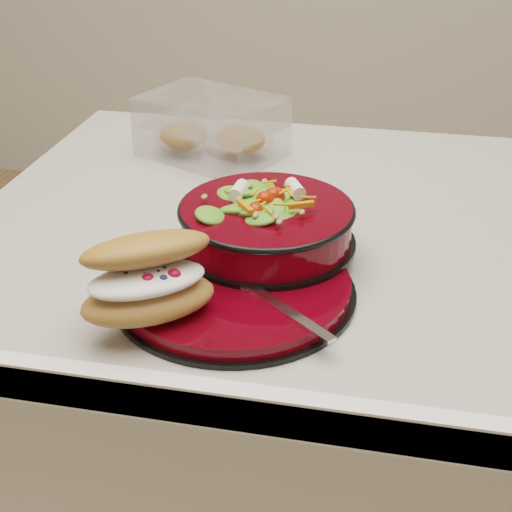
% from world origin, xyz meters
% --- Properties ---
extents(island_counter, '(1.24, 0.74, 0.90)m').
position_xyz_m(island_counter, '(0.00, -0.00, 0.45)').
color(island_counter, white).
rests_on(island_counter, ground).
extents(dinner_plate, '(0.27, 0.27, 0.02)m').
position_xyz_m(dinner_plate, '(-0.22, -0.20, 0.91)').
color(dinner_plate, black).
rests_on(dinner_plate, island_counter).
extents(salad_bowl, '(0.21, 0.21, 0.09)m').
position_xyz_m(salad_bowl, '(-0.21, -0.12, 0.95)').
color(salad_bowl, black).
rests_on(salad_bowl, dinner_plate).
extents(croissant, '(0.15, 0.15, 0.08)m').
position_xyz_m(croissant, '(-0.29, -0.28, 0.96)').
color(croissant, '#A86C33').
rests_on(croissant, dinner_plate).
extents(fork, '(0.13, 0.11, 0.00)m').
position_xyz_m(fork, '(-0.17, -0.24, 0.92)').
color(fork, silver).
rests_on(fork, dinner_plate).
extents(pastry_box, '(0.25, 0.22, 0.09)m').
position_xyz_m(pastry_box, '(-0.35, 0.19, 0.95)').
color(pastry_box, white).
rests_on(pastry_box, island_counter).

